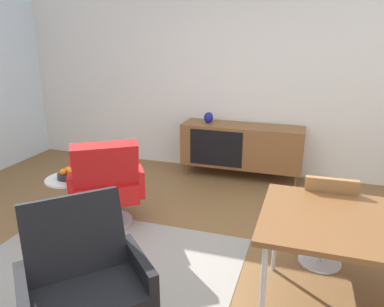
{
  "coord_description": "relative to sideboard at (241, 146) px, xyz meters",
  "views": [
    {
      "loc": [
        1.02,
        -2.45,
        1.88
      ],
      "look_at": [
        0.07,
        0.49,
        0.88
      ],
      "focal_mm": 34.82,
      "sensor_mm": 36.0,
      "label": 1
    }
  ],
  "objects": [
    {
      "name": "ground_plane",
      "position": [
        -0.18,
        -2.3,
        -0.44
      ],
      "size": [
        8.32,
        8.32,
        0.0
      ],
      "primitive_type": "plane",
      "color": "brown"
    },
    {
      "name": "wall_back",
      "position": [
        -0.18,
        0.3,
        0.96
      ],
      "size": [
        6.8,
        0.12,
        2.8
      ],
      "primitive_type": "cube",
      "color": "white",
      "rests_on": "ground_plane"
    },
    {
      "name": "sideboard",
      "position": [
        0.0,
        0.0,
        0.0
      ],
      "size": [
        1.6,
        0.45,
        0.72
      ],
      "color": "brown",
      "rests_on": "ground_plane"
    },
    {
      "name": "vase_cobalt",
      "position": [
        -0.46,
        0.0,
        0.35
      ],
      "size": [
        0.13,
        0.13,
        0.15
      ],
      "color": "navy",
      "rests_on": "sideboard"
    },
    {
      "name": "dining_chair_back_left",
      "position": [
        1.04,
        -1.85,
        0.03
      ],
      "size": [
        0.41,
        0.44,
        0.86
      ],
      "color": "#9E7042",
      "rests_on": "ground_plane"
    },
    {
      "name": "lounge_chair_red",
      "position": [
        -1.02,
        -1.76,
        0.03
      ],
      "size": [
        0.9,
        0.89,
        0.95
      ],
      "color": "red",
      "rests_on": "ground_plane"
    },
    {
      "name": "armchair_black_shell",
      "position": [
        -0.35,
        -3.16,
        0.03
      ],
      "size": [
        0.91,
        0.91,
        0.95
      ],
      "color": "black",
      "rests_on": "ground_plane"
    },
    {
      "name": "side_table_round",
      "position": [
        -1.37,
        -1.89,
        -0.12
      ],
      "size": [
        0.44,
        0.44,
        0.52
      ],
      "color": "white",
      "rests_on": "ground_plane"
    },
    {
      "name": "fruit_bowl",
      "position": [
        -1.37,
        -1.89,
        0.12
      ],
      "size": [
        0.2,
        0.2,
        0.11
      ],
      "color": "#262628",
      "rests_on": "side_table_round"
    },
    {
      "name": "area_rug",
      "position": [
        -0.68,
        -2.46,
        -0.44
      ],
      "size": [
        2.2,
        1.7,
        0.01
      ],
      "primitive_type": "cube",
      "color": "gray",
      "rests_on": "ground_plane"
    }
  ]
}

